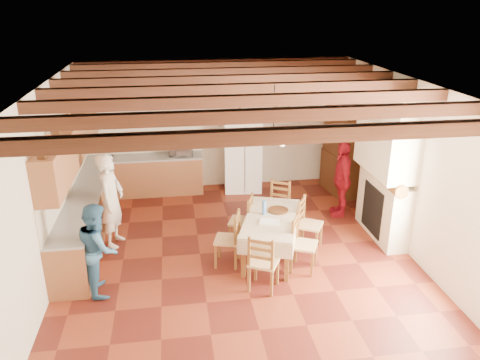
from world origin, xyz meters
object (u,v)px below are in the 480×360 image
(hutch, at_px, (342,149))
(chair_end_near, at_px, (264,261))
(chair_right_far, at_px, (310,224))
(person_woman_red, at_px, (342,179))
(chair_left_near, at_px, (227,238))
(microwave, at_px, (181,149))
(dining_table, at_px, (271,222))
(chair_end_far, at_px, (278,206))
(refrigerator, at_px, (243,155))
(person_man, at_px, (111,200))
(chair_right_near, at_px, (304,244))
(person_woman_blue, at_px, (98,248))
(chair_left_far, at_px, (241,220))

(hutch, height_order, chair_end_near, hutch)
(chair_right_far, xyz_separation_m, person_woman_red, (1.03, 1.29, 0.31))
(chair_left_near, height_order, microwave, microwave)
(dining_table, bearing_deg, chair_end_far, 70.85)
(hutch, xyz_separation_m, dining_table, (-2.19, -2.61, -0.39))
(refrigerator, xyz_separation_m, dining_table, (0.01, -3.12, -0.19))
(chair_left_near, xyz_separation_m, person_man, (-1.96, 1.00, 0.39))
(dining_table, xyz_separation_m, microwave, (-1.42, 3.18, 0.39))
(chair_right_near, distance_m, person_woman_blue, 3.26)
(refrigerator, xyz_separation_m, chair_right_far, (0.76, -2.96, -0.37))
(chair_right_far, distance_m, person_man, 3.58)
(dining_table, relative_size, chair_end_far, 1.95)
(chair_left_far, bearing_deg, refrigerator, -169.43)
(hutch, height_order, chair_left_far, hutch)
(chair_left_far, bearing_deg, chair_left_near, -7.06)
(hutch, height_order, microwave, hutch)
(refrigerator, distance_m, person_woman_blue, 4.67)
(chair_left_far, distance_m, person_woman_blue, 2.61)
(refrigerator, relative_size, chair_end_far, 1.76)
(chair_left_far, bearing_deg, chair_right_far, 94.74)
(chair_left_far, distance_m, chair_right_far, 1.25)
(person_woman_red, bearing_deg, refrigerator, -123.47)
(chair_end_far, relative_size, microwave, 1.79)
(refrigerator, distance_m, microwave, 1.43)
(refrigerator, distance_m, chair_end_far, 2.18)
(dining_table, bearing_deg, chair_end_near, -108.24)
(person_woman_blue, relative_size, person_woman_red, 0.92)
(hutch, height_order, chair_right_far, hutch)
(hutch, bearing_deg, chair_right_far, -127.97)
(chair_right_near, bearing_deg, person_woman_blue, 117.47)
(chair_end_near, relative_size, microwave, 1.79)
(dining_table, distance_m, chair_left_far, 0.69)
(chair_left_near, xyz_separation_m, chair_end_far, (1.13, 1.15, 0.00))
(chair_left_near, relative_size, chair_right_near, 1.00)
(person_man, xyz_separation_m, person_woman_blue, (-0.06, -1.47, -0.15))
(dining_table, relative_size, chair_left_far, 1.95)
(person_man, relative_size, person_woman_blue, 1.20)
(chair_left_near, bearing_deg, person_man, -100.48)
(refrigerator, distance_m, dining_table, 3.12)
(dining_table, xyz_separation_m, chair_left_far, (-0.45, 0.48, -0.18))
(refrigerator, height_order, chair_left_near, refrigerator)
(chair_end_near, xyz_separation_m, chair_end_far, (0.66, 1.96, 0.00))
(person_man, distance_m, person_woman_blue, 1.48)
(dining_table, relative_size, chair_end_near, 1.95)
(chair_right_near, bearing_deg, chair_left_far, 67.29)
(dining_table, xyz_separation_m, chair_end_far, (0.35, 1.00, -0.18))
(dining_table, bearing_deg, microwave, 114.10)
(chair_right_near, relative_size, person_woman_blue, 0.66)
(person_man, relative_size, person_woman_red, 1.10)
(refrigerator, relative_size, chair_left_near, 1.76)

